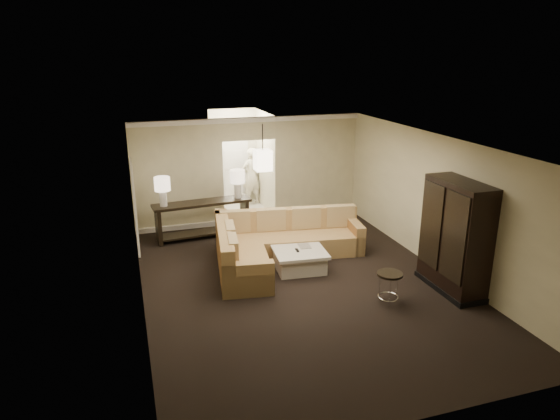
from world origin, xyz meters
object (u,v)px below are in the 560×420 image
object	(u,v)px
coffee_table	(299,259)
drink_table	(389,281)
console_table	(203,216)
armoire	(455,239)
person	(251,173)
sectional_sofa	(275,244)

from	to	relation	value
coffee_table	drink_table	bearing A→B (deg)	-60.71
console_table	drink_table	distance (m)	5.12
armoire	person	world-z (taller)	armoire
drink_table	coffee_table	bearing A→B (deg)	119.29
console_table	person	xyz separation A→B (m)	(1.85, 2.40, 0.39)
sectional_sofa	drink_table	size ratio (longest dim) A/B	6.14
console_table	coffee_table	bearing A→B (deg)	-61.88
coffee_table	armoire	xyz separation A→B (m)	(2.47, -1.78, 0.81)
armoire	person	xyz separation A→B (m)	(-2.24, 6.63, -0.09)
drink_table	person	xyz separation A→B (m)	(-0.84, 6.75, 0.52)
sectional_sofa	drink_table	distance (m)	2.83
coffee_table	console_table	distance (m)	2.96
console_table	armoire	distance (m)	5.91
sectional_sofa	person	xyz separation A→B (m)	(0.59, 4.30, 0.55)
armoire	person	size ratio (longest dim) A/B	1.15
coffee_table	armoire	world-z (taller)	armoire
coffee_table	person	size ratio (longest dim) A/B	0.62
console_table	armoire	xyz separation A→B (m)	(4.09, -4.23, 0.48)
person	coffee_table	bearing A→B (deg)	70.35
person	sectional_sofa	bearing A→B (deg)	65.24
coffee_table	drink_table	world-z (taller)	drink_table
sectional_sofa	armoire	xyz separation A→B (m)	(2.83, -2.33, 0.64)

